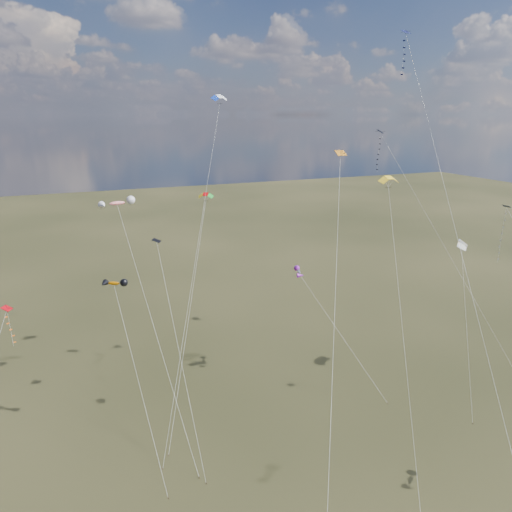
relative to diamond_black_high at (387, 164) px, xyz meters
name	(u,v)px	position (x,y,z in m)	size (l,w,h in m)	color
ground	(327,500)	(-23.85, -26.17, -28.02)	(400.00, 400.00, 0.00)	black
diamond_black_high	(387,164)	(0.00, 0.00, 0.00)	(14.60, 17.50, 32.78)	black
diamond_navy_tall	(414,89)	(-7.57, -13.30, 9.42)	(9.70, 34.11, 43.86)	#101546
diamond_black_mid	(168,297)	(-34.49, -8.73, -12.36)	(1.50, 15.89, 21.31)	black
diamond_red_low	(7,335)	(-50.80, -6.99, -14.76)	(6.98, 11.70, 16.19)	#A8050D
diamond_navy_right	(509,245)	(0.79, -21.18, -6.80)	(8.55, 15.80, 25.51)	#0E1B45
diamond_orange_center	(336,275)	(-23.07, -24.42, -6.09)	(13.70, 22.57, 31.62)	orange
parafoil_yellow	(389,179)	(-8.44, -11.64, -0.37)	(10.53, 21.11, 28.40)	yellow
parafoil_blue_white	(219,99)	(-24.85, 1.64, 8.62)	(13.87, 19.07, 37.55)	blue
parafoil_striped	(463,243)	(2.62, -13.26, -8.86)	(6.36, 11.06, 19.93)	gold
parafoil_tricolor	(205,196)	(-27.35, 0.50, -3.16)	(10.41, 16.33, 25.59)	gold
novelty_orange_black	(114,284)	(-39.99, -8.53, -10.16)	(3.66, 12.96, 18.44)	#C36600
novelty_white_purple	(299,272)	(-16.51, -5.09, -12.97)	(8.35, 12.23, 15.53)	silver
novelty_redwhite_stripe	(117,204)	(-38.24, -0.22, -3.22)	(5.95, 19.93, 25.49)	red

